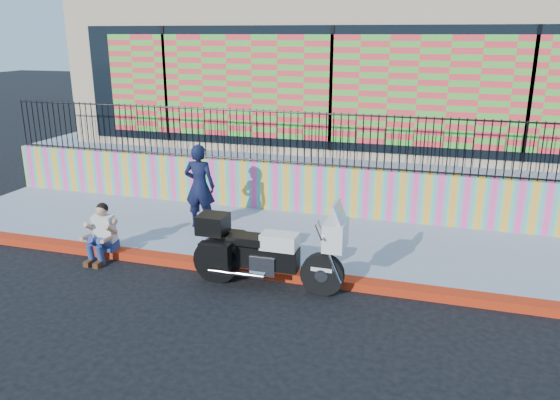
% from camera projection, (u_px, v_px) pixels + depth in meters
% --- Properties ---
extents(ground, '(90.00, 90.00, 0.00)m').
position_uv_depth(ground, '(278.00, 278.00, 9.49)').
color(ground, black).
rests_on(ground, ground).
extents(red_curb, '(16.00, 0.30, 0.15)m').
position_uv_depth(red_curb, '(278.00, 274.00, 9.47)').
color(red_curb, '#B0200C').
rests_on(red_curb, ground).
extents(sidewalk, '(16.00, 3.00, 0.15)m').
position_uv_depth(sidewalk, '(302.00, 241.00, 10.98)').
color(sidewalk, '#888DA3').
rests_on(sidewalk, ground).
extents(mural_wall, '(16.00, 0.20, 1.10)m').
position_uv_depth(mural_wall, '(320.00, 190.00, 12.26)').
color(mural_wall, '#FF4398').
rests_on(mural_wall, sidewalk).
extents(metal_fence, '(15.80, 0.04, 1.20)m').
position_uv_depth(metal_fence, '(322.00, 139.00, 11.92)').
color(metal_fence, black).
rests_on(metal_fence, mural_wall).
extents(elevated_platform, '(16.00, 10.00, 1.25)m').
position_uv_depth(elevated_platform, '(357.00, 149.00, 16.95)').
color(elevated_platform, '#888DA3').
rests_on(elevated_platform, ground).
extents(storefront_building, '(14.00, 8.06, 4.00)m').
position_uv_depth(storefront_building, '(360.00, 63.00, 15.98)').
color(storefront_building, tan).
rests_on(storefront_building, elevated_platform).
extents(police_motorcycle, '(2.55, 0.84, 1.58)m').
position_uv_depth(police_motorcycle, '(265.00, 250.00, 8.96)').
color(police_motorcycle, black).
rests_on(police_motorcycle, ground).
extents(police_officer, '(0.68, 0.48, 1.77)m').
position_uv_depth(police_officer, '(200.00, 186.00, 11.31)').
color(police_officer, black).
rests_on(police_officer, sidewalk).
extents(seated_man, '(0.54, 0.71, 1.06)m').
position_uv_depth(seated_man, '(101.00, 238.00, 10.08)').
color(seated_man, navy).
rests_on(seated_man, ground).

